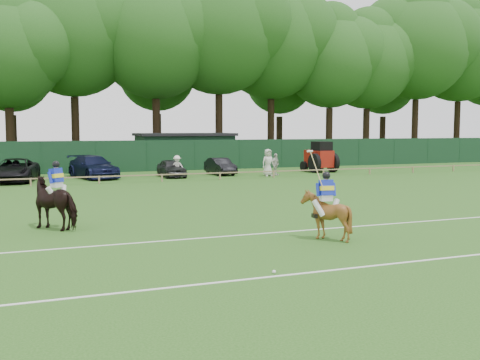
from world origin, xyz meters
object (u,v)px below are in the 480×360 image
horse_dark (57,203)px  estate_black (220,166)px  suv_black (15,170)px  hatch_grey (171,168)px  spectator_mid (275,164)px  polo_ball (274,272)px  sedan_navy (93,167)px  utility_shed (185,150)px  spectator_left (177,167)px  spectator_right (268,163)px  tractor (320,158)px  horse_chestnut (326,215)px

horse_dark → estate_black: size_ratio=0.56×
suv_black → hatch_grey: suv_black is taller
spectator_mid → polo_ball: 28.20m
sedan_navy → utility_shed: (8.82, 7.76, 0.76)m
utility_shed → spectator_mid: bearing=-68.9°
hatch_grey → spectator_left: bearing=-76.6°
spectator_right → polo_ball: (-11.26, -25.03, -0.94)m
sedan_navy → tractor: (17.43, -0.90, 0.36)m
horse_dark → spectator_right: bearing=-175.4°
horse_chestnut → estate_black: 25.03m
utility_shed → tractor: bearing=-45.1°
suv_black → hatch_grey: 10.34m
horse_dark → utility_shed: bearing=-156.8°
horse_chestnut → hatch_grey: bearing=-83.9°
hatch_grey → spectator_left: spectator_left is taller
horse_dark → hatch_grey: (8.94, 18.68, -0.26)m
hatch_grey → estate_black: size_ratio=0.99×
spectator_right → utility_shed: bearing=100.1°
horse_dark → horse_chestnut: 9.16m
horse_chestnut → suv_black: (-9.00, 23.90, -0.01)m
horse_dark → spectator_left: bearing=-159.5°
horse_chestnut → spectator_mid: (8.82, 22.33, 0.04)m
hatch_grey → horse_chestnut: bearing=-93.3°
horse_dark → horse_chestnut: size_ratio=1.40×
spectator_left → utility_shed: bearing=95.4°
spectator_left → tractor: tractor is taller
sedan_navy → hatch_grey: (5.29, -1.05, -0.14)m
hatch_grey → estate_black: hatch_grey is taller
sedan_navy → horse_chestnut: bearing=-95.1°
estate_black → sedan_navy: bearing=176.1°
suv_black → spectator_mid: 17.89m
horse_dark → tractor: 28.27m
horse_chestnut → sedan_navy: (-3.95, 24.84, 0.02)m
suv_black → horse_dark: bearing=-75.6°
estate_black → utility_shed: size_ratio=0.45×
sedan_navy → estate_black: bearing=-16.5°
horse_chestnut → hatch_grey: 23.83m
spectator_left → utility_shed: (3.33, 9.62, 0.75)m
horse_dark → spectator_mid: 23.80m
spectator_mid → hatch_grey: bearing=134.3°
sedan_navy → estate_black: (9.23, -0.38, -0.16)m
horse_dark → spectator_left: horse_dark is taller
hatch_grey → polo_ball: hatch_grey is taller
tractor → suv_black: bearing=177.0°
spectator_right → tractor: (5.46, 2.06, 0.16)m
hatch_grey → tractor: bearing=0.6°
utility_shed → suv_black: bearing=-147.9°
estate_black → spectator_left: size_ratio=2.41×
polo_ball → hatch_grey: bearing=80.3°
horse_chestnut → estate_black: horse_chestnut is taller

